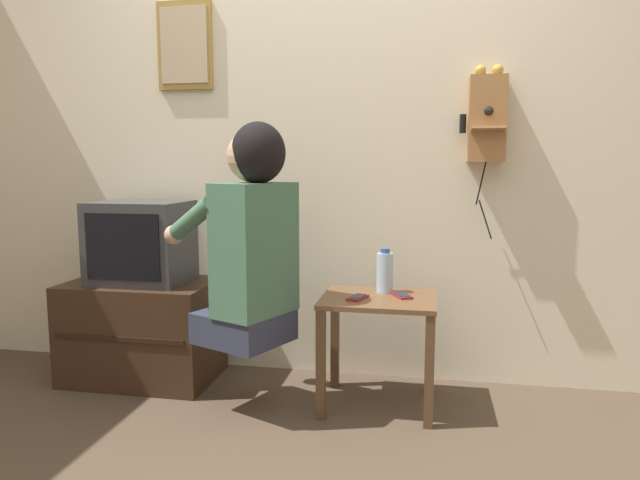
{
  "coord_description": "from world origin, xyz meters",
  "views": [
    {
      "loc": [
        0.52,
        -1.93,
        1.13
      ],
      "look_at": [
        0.04,
        0.59,
        0.78
      ],
      "focal_mm": 32.0,
      "sensor_mm": 36.0,
      "label": 1
    }
  ],
  "objects": [
    {
      "name": "cell_phone_spare",
      "position": [
        0.41,
        0.66,
        0.53
      ],
      "size": [
        0.11,
        0.14,
        0.01
      ],
      "rotation": [
        0.0,
        0.0,
        0.45
      ],
      "color": "maroon",
      "rests_on": "side_table"
    },
    {
      "name": "wall_phone_antique",
      "position": [
        0.78,
        0.96,
        1.35
      ],
      "size": [
        0.22,
        0.19,
        0.83
      ],
      "color": "#9E6B3D"
    },
    {
      "name": "wall_back",
      "position": [
        0.0,
        1.05,
        1.27
      ],
      "size": [
        6.8,
        0.05,
        2.55
      ],
      "color": "beige",
      "rests_on": "ground_plane"
    },
    {
      "name": "water_bottle",
      "position": [
        0.32,
        0.74,
        0.62
      ],
      "size": [
        0.08,
        0.08,
        0.21
      ],
      "color": "#ADC6DB",
      "rests_on": "side_table"
    },
    {
      "name": "framed_picture",
      "position": [
        -0.77,
        1.01,
        1.75
      ],
      "size": [
        0.3,
        0.03,
        0.46
      ],
      "color": "olive"
    },
    {
      "name": "television",
      "position": [
        -0.93,
        0.75,
        0.73
      ],
      "size": [
        0.47,
        0.37,
        0.42
      ],
      "color": "#38383A",
      "rests_on": "tv_stand"
    },
    {
      "name": "ground_plane",
      "position": [
        0.0,
        0.0,
        0.0
      ],
      "size": [
        14.0,
        14.0,
        0.0
      ],
      "primitive_type": "plane",
      "color": "#4C3D2D"
    },
    {
      "name": "person",
      "position": [
        -0.25,
        0.46,
        0.81
      ],
      "size": [
        0.6,
        0.53,
        0.98
      ],
      "rotation": [
        0.0,
        0.0,
        1.15
      ],
      "color": "#2D3347",
      "rests_on": "ground_plane"
    },
    {
      "name": "cell_phone_held",
      "position": [
        0.21,
        0.58,
        0.53
      ],
      "size": [
        0.1,
        0.14,
        0.01
      ],
      "rotation": [
        0.0,
        0.0,
        -0.31
      ],
      "color": "maroon",
      "rests_on": "side_table"
    },
    {
      "name": "tv_stand",
      "position": [
        -0.94,
        0.75,
        0.26
      ],
      "size": [
        0.76,
        0.48,
        0.52
      ],
      "color": "#382316",
      "rests_on": "ground_plane"
    },
    {
      "name": "side_table",
      "position": [
        0.3,
        0.64,
        0.41
      ],
      "size": [
        0.52,
        0.44,
        0.52
      ],
      "color": "brown",
      "rests_on": "ground_plane"
    }
  ]
}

